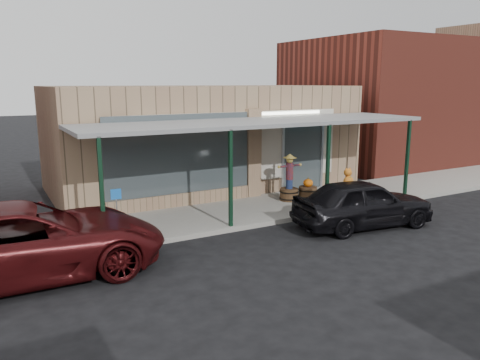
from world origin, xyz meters
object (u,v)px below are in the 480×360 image
barrel_scarecrow (289,185)px  car_maroon (26,241)px  handicap_sign (117,206)px  parked_sedan (363,203)px  barrel_pumpkin (308,191)px

barrel_scarecrow → car_maroon: bearing=-163.2°
handicap_sign → car_maroon: car_maroon is taller
handicap_sign → parked_sedan: 7.26m
parked_sedan → car_maroon: car_maroon is taller
barrel_pumpkin → parked_sedan: bearing=-95.8°
barrel_scarecrow → barrel_pumpkin: bearing=-8.5°
handicap_sign → parked_sedan: (6.92, -2.16, -0.28)m
barrel_pumpkin → car_maroon: car_maroon is taller
barrel_scarecrow → handicap_sign: size_ratio=1.25×
parked_sedan → car_maroon: size_ratio=0.74×
barrel_scarecrow → handicap_sign: bearing=-169.0°
parked_sedan → car_maroon: 9.35m
handicap_sign → car_maroon: bearing=-149.1°
barrel_scarecrow → car_maroon: barrel_scarecrow is taller
parked_sedan → barrel_scarecrow: bearing=14.8°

